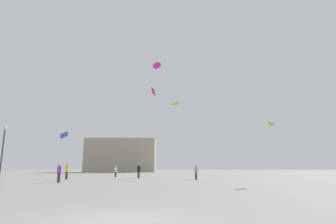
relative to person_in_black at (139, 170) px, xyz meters
name	(u,v)px	position (x,y,z in m)	size (l,w,h in m)	color
ground_plane	(115,221)	(4.93, -28.85, -1.01)	(300.00, 300.00, 0.00)	gray
person_in_black	(139,170)	(0.00, 0.00, 0.00)	(0.40, 0.40, 1.85)	#2D2D33
person_in_yellow	(67,171)	(-7.76, -4.68, -0.03)	(0.39, 0.39, 1.80)	#2D2D33
person_in_grey	(196,172)	(7.54, -4.27, -0.13)	(0.35, 0.35, 1.61)	#2D2D33
person_in_purple	(59,172)	(-5.42, -11.29, -0.06)	(0.38, 0.38, 1.75)	#2D2D33
person_in_white	(116,171)	(-4.02, 3.14, -0.12)	(0.35, 0.35, 1.63)	#2D2D33
kite_crimson_delta	(154,93)	(2.69, -4.97, 9.28)	(5.34, 1.45, 9.57)	red
kite_lime_diamond	(269,125)	(14.59, -9.82, 4.43)	(7.61, 6.12, 4.51)	#8CD12D
kite_cobalt_delta	(64,135)	(-10.96, 0.45, 4.84)	(3.65, 6.01, 5.02)	blue
kite_amber_delta	(175,105)	(4.40, 8.09, 10.78)	(5.36, 8.93, 11.03)	yellow
kite_magenta_diamond	(157,66)	(2.35, -0.58, 14.43)	(3.23, 1.69, 14.65)	#D12899
building_left_hall	(121,155)	(-14.07, 45.01, 3.89)	(21.24, 10.02, 9.81)	#A39984
lamppost_east	(3,144)	(-10.51, -12.44, 2.48)	(0.36, 0.36, 5.25)	#2D2D30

